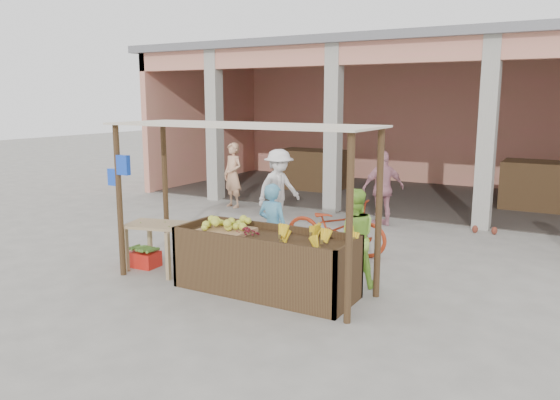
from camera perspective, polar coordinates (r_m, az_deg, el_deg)
The scene contains 18 objects.
ground at distance 8.22m, azimuth -4.54°, elevation -8.93°, with size 60.00×60.00×0.00m, color gray.
market_building at distance 15.92m, azimuth 14.06°, elevation 10.10°, with size 14.40×6.40×4.20m.
fruit_stall at distance 7.83m, azimuth -1.53°, elevation -6.80°, with size 2.60×0.95×0.80m, color #4A351D.
stall_awning at distance 7.84m, azimuth -4.59°, elevation 4.97°, with size 4.09×1.35×2.39m.
banana_heap at distance 7.38m, azimuth 3.71°, elevation -3.90°, with size 1.06×0.58×0.19m, color yellow, non-canonical shape.
melon_tray at distance 8.01m, azimuth -5.71°, elevation -2.81°, with size 0.73×0.63×0.20m.
berry_heap at distance 7.83m, azimuth -3.54°, elevation -3.32°, with size 0.39×0.32×0.12m, color maroon.
side_table at distance 8.92m, azimuth -12.65°, elevation -3.28°, with size 1.09×0.86×0.78m.
papaya_pile at distance 8.87m, azimuth -12.71°, elevation -1.76°, with size 0.73×0.42×0.21m, color #49862C, non-canonical shape.
red_crate at distance 9.34m, azimuth -14.04°, elevation -6.00°, with size 0.49×0.35×0.25m, color red.
plantain_bundle at distance 9.30m, azimuth -14.09°, elevation -5.01°, with size 0.40×0.28×0.08m, color #538831, non-canonical shape.
produce_sacks at distance 11.93m, azimuth 20.68°, elevation -1.85°, with size 0.83×0.52×0.63m.
vendor_blue at distance 8.62m, azimuth -0.76°, elevation -2.65°, with size 0.58×0.42×1.54m, color #55A1CA.
vendor_green at distance 8.03m, azimuth 7.62°, elevation -3.70°, with size 0.74×0.43×1.55m, color #9AD746.
motorcycle at distance 9.76m, azimuth 5.84°, elevation -2.69°, with size 1.95×0.67×1.02m, color #A02F14.
shopper_a at distance 11.68m, azimuth -0.13°, elevation 1.55°, with size 1.17×0.58×1.82m, color white.
shopper_b at distance 12.01m, azimuth 10.72°, elevation 1.46°, with size 1.03×0.55×1.76m, color #C68390.
shopper_e at distance 13.91m, azimuth -4.94°, elevation 2.74°, with size 0.64×0.48×1.71m, color tan.
Camera 1 is at (4.37, -6.40, 2.73)m, focal length 35.00 mm.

